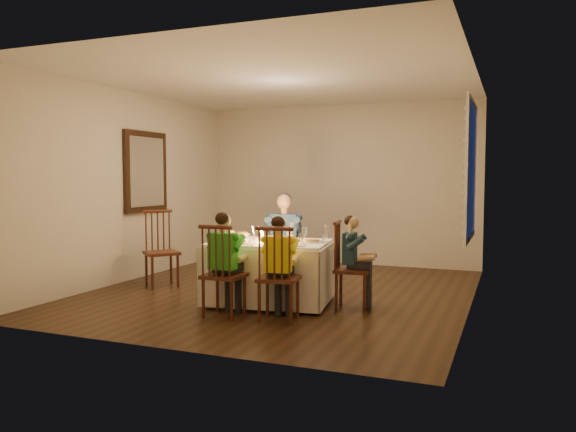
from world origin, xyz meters
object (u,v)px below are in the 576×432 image
at_px(child_green, 224,316).
at_px(adult, 284,290).
at_px(chair_near_left, 224,316).
at_px(dining_table, 269,259).
at_px(chair_end, 352,308).
at_px(child_teal, 352,308).
at_px(serving_bowl, 242,236).
at_px(chair_extra, 162,286).
at_px(chair_adult, 284,290).
at_px(chair_near_right, 279,320).
at_px(child_yellow, 279,320).

bearing_deg(child_green, adult, -93.00).
height_order(chair_near_left, adult, adult).
height_order(dining_table, child_green, dining_table).
bearing_deg(child_green, dining_table, -104.79).
distance_m(chair_end, child_teal, 0.00).
relative_size(chair_end, child_green, 0.89).
bearing_deg(serving_bowl, adult, 55.82).
bearing_deg(dining_table, adult, 91.49).
distance_m(chair_near_left, child_green, 0.00).
bearing_deg(chair_extra, child_teal, -55.47).
height_order(chair_adult, chair_extra, chair_extra).
relative_size(chair_near_left, serving_bowl, 5.02).
bearing_deg(chair_adult, dining_table, -93.77).
bearing_deg(chair_near_right, chair_extra, -34.66).
relative_size(chair_end, serving_bowl, 5.02).
distance_m(child_yellow, serving_bowl, 1.46).
distance_m(child_teal, serving_bowl, 1.59).
bearing_deg(chair_near_left, child_yellow, -174.70).
bearing_deg(dining_table, chair_extra, 159.93).
relative_size(chair_end, adult, 0.78).
distance_m(chair_near_right, child_yellow, 0.00).
height_order(child_green, child_teal, child_green).
relative_size(chair_near_left, child_yellow, 0.91).
bearing_deg(child_teal, serving_bowl, 76.59).
height_order(dining_table, chair_near_left, dining_table).
bearing_deg(chair_near_left, serving_bowl, -74.47).
bearing_deg(chair_extra, adult, -35.98).
distance_m(chair_extra, serving_bowl, 1.43).
bearing_deg(chair_extra, dining_table, -61.94).
bearing_deg(chair_near_right, chair_adult, -78.12).
height_order(chair_extra, serving_bowl, serving_bowl).
xyz_separation_m(chair_adult, child_green, (-0.06, -1.48, 0.00)).
height_order(chair_adult, child_green, child_green).
xyz_separation_m(chair_adult, adult, (0.00, 0.00, 0.00)).
xyz_separation_m(chair_adult, child_yellow, (0.53, -1.42, 0.00)).
bearing_deg(child_teal, adult, 51.12).
relative_size(child_yellow, child_teal, 1.03).
bearing_deg(chair_end, chair_adult, 51.12).
relative_size(chair_end, chair_extra, 0.96).
bearing_deg(child_yellow, adult, -78.12).
bearing_deg(chair_near_right, chair_near_left, -2.29).
bearing_deg(chair_adult, chair_extra, -179.37).
bearing_deg(chair_near_left, chair_end, -144.10).
relative_size(chair_near_right, child_teal, 0.94).
distance_m(chair_end, serving_bowl, 1.59).
bearing_deg(dining_table, child_yellow, -67.37).
bearing_deg(chair_extra, child_green, -85.87).
xyz_separation_m(chair_extra, child_green, (1.51, -1.09, 0.00)).
height_order(chair_end, adult, adult).
bearing_deg(serving_bowl, chair_end, -5.62).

